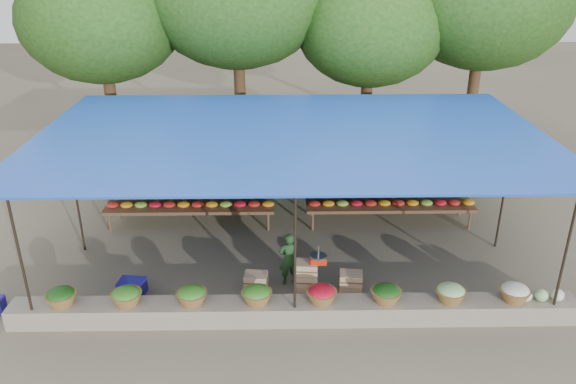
{
  "coord_description": "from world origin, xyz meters",
  "views": [
    {
      "loc": [
        -0.27,
        -11.46,
        6.5
      ],
      "look_at": [
        -0.07,
        0.2,
        1.34
      ],
      "focal_mm": 35.0,
      "sensor_mm": 36.0,
      "label": 1
    }
  ],
  "objects_px": {
    "crate_counter": "(305,282)",
    "weighing_scale": "(318,258)",
    "vendor_seated": "(289,259)",
    "blue_crate_back": "(132,287)"
  },
  "relations": [
    {
      "from": "vendor_seated",
      "to": "blue_crate_back",
      "type": "bearing_deg",
      "value": -7.94
    },
    {
      "from": "vendor_seated",
      "to": "blue_crate_back",
      "type": "xyz_separation_m",
      "value": [
        -3.18,
        -0.33,
        -0.43
      ]
    },
    {
      "from": "weighing_scale",
      "to": "vendor_seated",
      "type": "relative_size",
      "value": 0.31
    },
    {
      "from": "weighing_scale",
      "to": "blue_crate_back",
      "type": "height_order",
      "value": "weighing_scale"
    },
    {
      "from": "vendor_seated",
      "to": "blue_crate_back",
      "type": "relative_size",
      "value": 2.26
    },
    {
      "from": "weighing_scale",
      "to": "blue_crate_back",
      "type": "bearing_deg",
      "value": 178.16
    },
    {
      "from": "crate_counter",
      "to": "blue_crate_back",
      "type": "relative_size",
      "value": 4.62
    },
    {
      "from": "crate_counter",
      "to": "weighing_scale",
      "type": "height_order",
      "value": "weighing_scale"
    },
    {
      "from": "crate_counter",
      "to": "weighing_scale",
      "type": "distance_m",
      "value": 0.6
    },
    {
      "from": "crate_counter",
      "to": "vendor_seated",
      "type": "distance_m",
      "value": 0.61
    }
  ]
}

